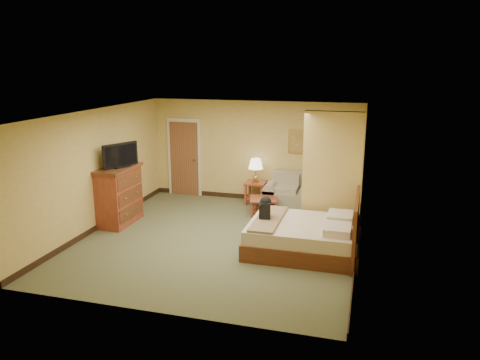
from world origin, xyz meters
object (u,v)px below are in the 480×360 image
(coffee_table, at_px, (263,203))
(dresser, at_px, (119,195))
(bed, at_px, (307,236))
(loveseat, at_px, (300,197))

(coffee_table, xyz_separation_m, dresser, (-2.98, -1.47, 0.37))
(coffee_table, relative_size, bed, 0.36)
(coffee_table, distance_m, dresser, 3.34)
(loveseat, distance_m, dresser, 4.36)
(loveseat, relative_size, bed, 0.83)
(bed, bearing_deg, dresser, 173.34)
(loveseat, height_order, bed, bed)
(coffee_table, xyz_separation_m, bed, (1.31, -1.97, 0.03))
(dresser, bearing_deg, coffee_table, 26.24)
(loveseat, height_order, dresser, dresser)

